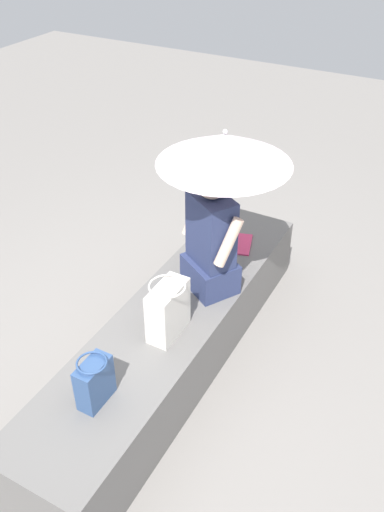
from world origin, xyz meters
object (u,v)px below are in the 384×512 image
at_px(handbag_black, 95,382).
at_px(magazine, 238,244).
at_px(parasol, 225,149).
at_px(person_seated, 211,240).
at_px(tote_bag_canvas, 168,310).

relative_size(handbag_black, magazine, 1.04).
distance_m(parasol, magazine, 1.09).
distance_m(parasol, handbag_black, 1.52).
distance_m(person_seated, handbag_black, 1.19).
height_order(person_seated, parasol, parasol).
bearing_deg(tote_bag_canvas, handbag_black, 173.90).
distance_m(handbag_black, magazine, 1.73).
bearing_deg(magazine, handbag_black, 161.21).
height_order(person_seated, tote_bag_canvas, person_seated).
height_order(person_seated, magazine, person_seated).
relative_size(parasol, tote_bag_canvas, 3.01).
xyz_separation_m(handbag_black, magazine, (1.72, -0.04, -0.14)).
distance_m(person_seated, parasol, 0.61).
bearing_deg(handbag_black, magazine, -1.46).
xyz_separation_m(parasol, magazine, (0.47, 0.07, -0.98)).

